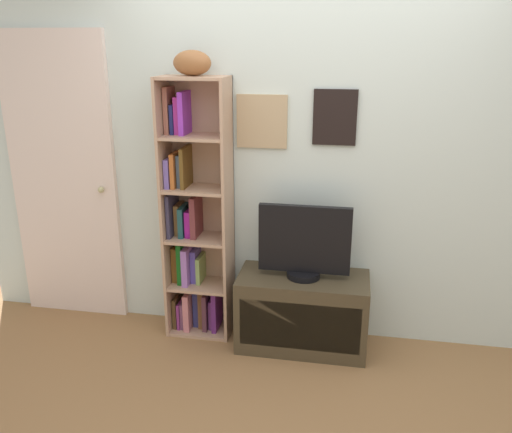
% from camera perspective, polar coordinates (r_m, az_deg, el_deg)
% --- Properties ---
extents(back_wall, '(4.80, 0.08, 2.56)m').
position_cam_1_polar(back_wall, '(3.49, 5.43, 6.82)').
color(back_wall, silver).
rests_on(back_wall, ground).
extents(bookshelf, '(0.44, 0.28, 1.78)m').
position_cam_1_polar(bookshelf, '(3.63, -6.75, -1.13)').
color(bookshelf, tan).
rests_on(bookshelf, ground).
extents(football, '(0.27, 0.19, 0.15)m').
position_cam_1_polar(football, '(3.38, -6.94, 16.18)').
color(football, '#915A32').
rests_on(football, bookshelf).
extents(tv_stand, '(0.86, 0.42, 0.51)m').
position_cam_1_polar(tv_stand, '(3.61, 5.04, -10.21)').
color(tv_stand, '#433826').
rests_on(tv_stand, ground).
extents(television, '(0.59, 0.22, 0.49)m').
position_cam_1_polar(television, '(3.40, 5.27, -2.92)').
color(television, black).
rests_on(television, tv_stand).
extents(door, '(0.79, 0.09, 2.07)m').
position_cam_1_polar(door, '(4.02, -20.08, 3.64)').
color(door, silver).
rests_on(door, ground).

